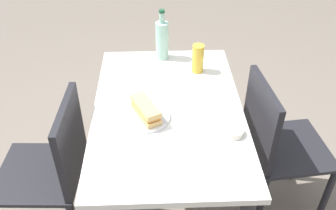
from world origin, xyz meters
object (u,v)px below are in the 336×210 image
water_bottle (162,40)px  plate_near (146,117)px  baguette_sandwich_near (146,110)px  knife_near (154,110)px  dining_table (168,129)px  olive_bowl (233,132)px  chair_far (274,144)px  chair_near (55,167)px  beer_glass (198,59)px

water_bottle → plate_near: bearing=-9.3°
plate_near → baguette_sandwich_near: 0.04m
knife_near → dining_table: bearing=119.5°
plate_near → olive_bowl: 0.40m
chair_far → baguette_sandwich_near: (0.06, -0.66, 0.29)m
plate_near → knife_near: size_ratio=1.36×
baguette_sandwich_near → water_bottle: size_ratio=0.69×
dining_table → knife_near: 0.16m
plate_near → chair_near: bearing=-81.8°
knife_near → beer_glass: size_ratio=1.04×
dining_table → olive_bowl: bearing=55.0°
chair_far → water_bottle: size_ratio=3.00×
baguette_sandwich_near → beer_glass: 0.48m
beer_glass → baguette_sandwich_near: bearing=-35.1°
water_bottle → olive_bowl: 0.74m
chair_near → beer_glass: (-0.46, 0.72, 0.32)m
beer_glass → water_bottle: bearing=-129.1°
water_bottle → olive_bowl: size_ratio=3.26×
chair_far → dining_table: bearing=-90.9°
plate_near → olive_bowl: (0.13, 0.38, 0.01)m
knife_near → olive_bowl: olive_bowl is taller
dining_table → chair_near: chair_near is taller
chair_near → plate_near: chair_near is taller
dining_table → water_bottle: 0.54m
chair_near → knife_near: bearing=101.1°
chair_far → baguette_sandwich_near: bearing=-84.8°
plate_near → knife_near: 0.05m
dining_table → baguette_sandwich_near: baguette_sandwich_near is taller
chair_far → olive_bowl: (0.19, -0.27, 0.26)m
chair_far → water_bottle: 0.83m
olive_bowl → dining_table: bearing=-125.0°
water_bottle → knife_near: bearing=-5.6°
chair_near → baguette_sandwich_near: chair_near is taller
chair_far → plate_near: chair_far is taller
dining_table → chair_near: (0.13, -0.55, -0.11)m
baguette_sandwich_near → water_bottle: (-0.55, 0.09, 0.07)m
dining_table → plate_near: 0.18m
chair_near → knife_near: size_ratio=5.36×
plate_near → dining_table: bearing=123.2°
chair_near → beer_glass: beer_glass is taller
chair_far → chair_near: 1.11m
chair_near → olive_bowl: bearing=85.7°
dining_table → olive_bowl: 0.37m
knife_near → olive_bowl: 0.38m
baguette_sandwich_near → water_bottle: 0.56m
dining_table → chair_near: bearing=-76.5°
chair_near → water_bottle: bearing=138.6°
beer_glass → olive_bowl: 0.53m
knife_near → chair_near: bearing=-78.9°
plate_near → olive_bowl: olive_bowl is taller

